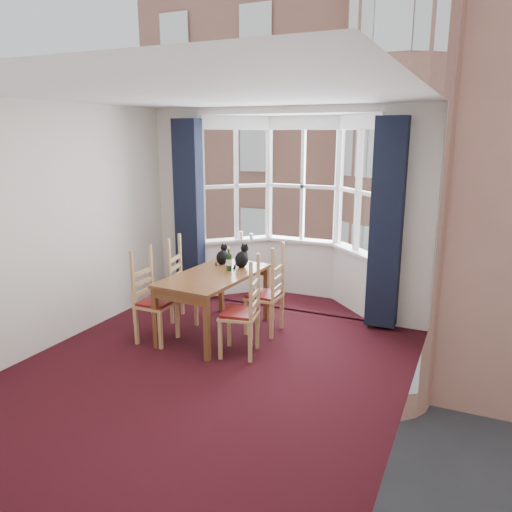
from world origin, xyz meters
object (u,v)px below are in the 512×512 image
Objects in this scene: dining_table at (214,281)px; wine_bottle at (229,261)px; chair_left_near at (150,303)px; chair_right_near at (247,315)px; cat_left at (222,256)px; cat_right at (242,258)px; chair_left_far at (182,286)px; candle_short at (251,237)px; candle_tall at (241,235)px; chair_right_far at (271,297)px.

dining_table is 0.31m from wine_bottle.
chair_right_near is at bearing 4.53° from chair_left_near.
cat_left is (0.47, 0.97, 0.41)m from chair_left_near.
cat_right reaches higher than dining_table.
dining_table is 1.70× the size of chair_left_far.
cat_left is 1.14m from candle_short.
candle_tall is at bearing 104.33° from dining_table.
cat_right is (0.81, 0.18, 0.42)m from chair_left_far.
dining_table is at bearing -115.20° from wine_bottle.
cat_right reaches higher than chair_left_far.
chair_left_far is 7.40× the size of candle_tall.
chair_right_far is at bearing -56.16° from candle_short.
dining_table is 5.65× the size of cat_left.
candle_tall reaches higher than chair_left_far.
dining_table is 1.70× the size of chair_left_near.
chair_left_near is at bearing -134.66° from wine_bottle.
candle_tall is (0.21, 2.07, 0.46)m from chair_left_near.
dining_table is 4.97× the size of cat_right.
chair_right_near is 2.23m from candle_short.
candle_short reaches higher than chair_left_near.
wine_bottle is 1.45m from candle_tall.
cat_right is 2.54× the size of candle_tall.
chair_left_near is 1.15m from cat_left.
cat_right is at bearing 119.10° from chair_right_near.
wine_bottle reaches higher than chair_right_far.
chair_left_near is at bearing -116.11° from cat_left.
cat_left is at bearing 23.55° from chair_left_far.
cat_left is at bearing 131.84° from wine_bottle.
candle_tall reaches higher than chair_right_near.
cat_right reaches higher than chair_right_near.
candle_short is at bearing 103.63° from wine_bottle.
chair_right_near is at bearing -89.53° from chair_right_far.
wine_bottle is 1.43m from candle_short.
candle_tall is (-0.57, 1.14, 0.04)m from cat_right.
chair_left_near reaches higher than dining_table.
cat_left is at bearing 173.51° from cat_right.
wine_bottle is at bearing -170.28° from chair_right_far.
chair_right_near is at bearing -27.15° from chair_left_far.
chair_left_near is 1.48m from chair_right_far.
chair_right_near is 3.32× the size of cat_left.
cat_right is at bearing 50.17° from chair_left_near.
dining_table is 0.71m from chair_left_far.
cat_left is at bearing 63.89° from chair_left_near.
chair_left_near is 1.29m from cat_right.
chair_left_far is at bearing -177.56° from chair_right_far.
chair_left_far is 1.00× the size of chair_right_far.
cat_right is at bearing 164.20° from chair_right_far.
cat_left is (-0.76, 0.16, 0.41)m from chair_right_far.
chair_right_far is at bearing 32.99° from chair_left_near.
chair_left_near is 1.00× the size of chair_left_far.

